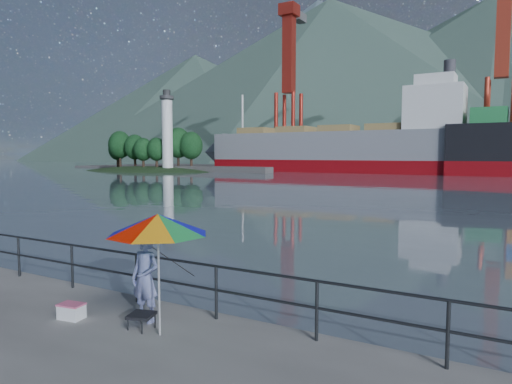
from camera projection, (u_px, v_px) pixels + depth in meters
harbor_water at (482, 166)px, 121.07m from camera, size 500.00×280.00×0.00m
guardrail at (103, 271)px, 9.94m from camera, size 22.00×0.06×1.03m
lighthouse_islet at (148, 168)px, 89.29m from camera, size 48.00×26.40×19.20m
fisherman at (145, 278)px, 8.33m from camera, size 0.60×0.40×1.61m
beach_umbrella at (158, 224)px, 7.58m from camera, size 2.06×2.06×2.08m
folding_stool at (142, 321)px, 8.00m from camera, size 0.52×0.52×0.27m
cooler_bag at (71, 312)px, 8.51m from camera, size 0.48×0.36×0.26m
fishing_rod at (168, 300)px, 9.63m from camera, size 0.13×1.65×1.17m
bulk_carrier at (351, 148)px, 81.65m from camera, size 49.70×8.60×14.50m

